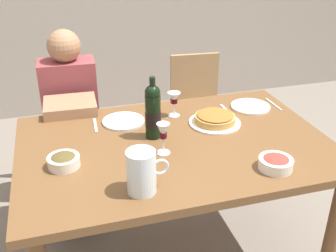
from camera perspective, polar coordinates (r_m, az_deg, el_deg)
dining_table at (r=2.02m, az=1.00°, el=-4.60°), size 1.50×1.00×0.76m
wine_bottle at (r=1.96m, az=-2.14°, el=2.04°), size 0.08×0.08×0.32m
water_pitcher at (r=1.59m, az=-3.73°, el=-6.79°), size 0.17×0.12×0.18m
baked_tart at (r=2.15m, az=6.64°, el=1.02°), size 0.28×0.28×0.06m
salad_bowl at (r=1.81m, az=14.96°, el=-5.01°), size 0.15×0.15×0.06m
olive_bowl at (r=1.82m, az=-14.53°, el=-4.74°), size 0.14×0.14×0.06m
wine_glass_left_diner at (r=1.83m, az=-0.68°, el=-0.96°), size 0.06×0.06×0.15m
wine_glass_right_diner at (r=2.20m, az=0.85°, el=3.81°), size 0.07×0.07×0.14m
dinner_plate_left_setting at (r=2.17m, az=-6.31°, el=0.68°), size 0.23×0.23×0.01m
dinner_plate_right_setting at (r=2.38m, az=11.56°, el=2.71°), size 0.23×0.23×0.01m
fork_left_setting at (r=2.16m, az=-10.22°, el=0.09°), size 0.02×0.16×0.00m
knife_left_setting at (r=2.20m, az=-2.47°, el=1.08°), size 0.04×0.18×0.00m
knife_right_setting at (r=2.46m, az=14.67°, el=3.00°), size 0.01×0.18×0.00m
spoon_right_setting at (r=2.32m, az=8.25°, el=2.23°), size 0.02×0.16×0.00m
chair_left at (r=2.83m, az=-13.28°, el=0.52°), size 0.42×0.42×0.87m
diner_left at (r=2.57m, az=-13.33°, el=0.65°), size 0.35×0.51×1.16m
chair_right at (r=3.00m, az=4.15°, el=2.67°), size 0.43×0.43×0.87m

